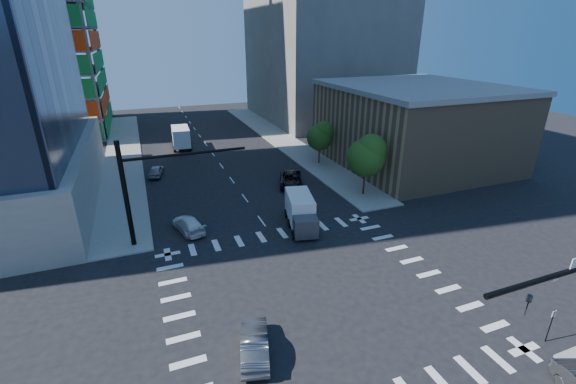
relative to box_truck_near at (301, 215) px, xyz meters
name	(u,v)px	position (x,y,z in m)	size (l,w,h in m)	color
ground	(314,293)	(-3.03, -9.41, -1.28)	(160.00, 160.00, 0.00)	black
road_markings	(314,293)	(-3.03, -9.41, -1.28)	(20.00, 20.00, 0.01)	silver
sidewalk_ne	(282,139)	(9.47, 30.59, -1.21)	(5.00, 60.00, 0.15)	gray
sidewalk_nw	(123,155)	(-15.53, 30.59, -1.21)	(5.00, 60.00, 0.15)	gray
commercial_building	(414,125)	(21.97, 12.59, 4.03)	(20.50, 22.50, 10.60)	#907353
bg_building_ne	(322,48)	(23.97, 45.59, 12.72)	(24.00, 30.00, 28.00)	#65605B
signal_mast_nw	(144,183)	(-13.03, 2.09, 4.21)	(10.20, 0.40, 9.00)	black
tree_south	(368,155)	(9.60, 4.49, 3.40)	(4.16, 4.16, 6.82)	#382316
tree_north	(321,136)	(9.90, 16.49, 2.70)	(3.54, 3.52, 5.78)	#382316
no_parking_sign	(551,323)	(7.67, -18.41, 0.10)	(0.30, 0.06, 2.20)	black
car_nb_far	(291,180)	(3.07, 10.24, -0.52)	(2.54, 5.51, 1.53)	black
car_sb_near	(188,224)	(-9.83, 3.11, -0.62)	(1.85, 4.55, 1.32)	silver
car_sb_mid	(156,171)	(-11.53, 19.60, -0.61)	(1.60, 3.97, 1.35)	gray
car_sb_cross	(254,344)	(-8.44, -13.12, -0.57)	(1.51, 4.32, 1.42)	#4E5054
box_truck_near	(301,215)	(0.00, 0.00, 0.00)	(3.54, 5.92, 2.90)	black
box_truck_far	(181,138)	(-6.89, 32.26, 0.19)	(3.08, 6.51, 3.34)	black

